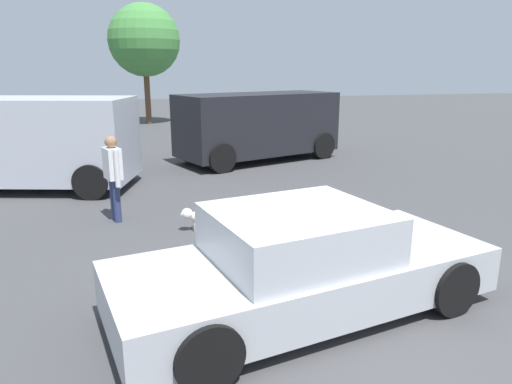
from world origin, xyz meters
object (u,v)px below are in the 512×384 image
Objects in this scene: dog at (200,216)px; pedestrian at (113,172)px; suv_dark at (258,124)px; sedan_foreground at (302,265)px; van_white at (23,140)px.

pedestrian is at bearing -34.03° from dog.
suv_dark reaches higher than pedestrian.
sedan_foreground is 8.18m from van_white.
suv_dark is 6.39m from pedestrian.
suv_dark reaches higher than sedan_foreground.
suv_dark is at bearing 33.33° from van_white.
van_white is at bearing -50.38° from dog.
van_white reaches higher than dog.
sedan_foreground is 4.50m from pedestrian.
pedestrian is at bearing -40.16° from van_white.
sedan_foreground is at bearing 101.78° from dog.
dog is at bearing 92.17° from sedan_foreground.
dog is 0.13× the size of van_white.
suv_dark is 3.30× the size of pedestrian.
suv_dark is (6.10, 1.81, -0.03)m from van_white.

